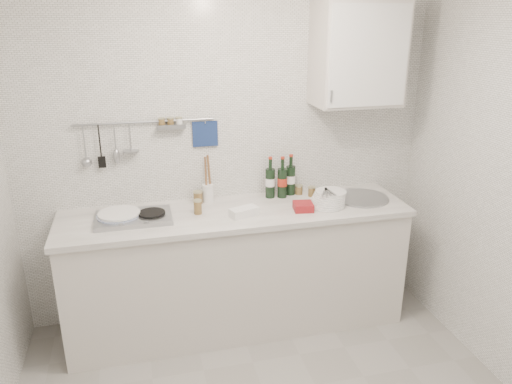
# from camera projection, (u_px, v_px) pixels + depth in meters

# --- Properties ---
(back_wall) EXTENTS (3.00, 0.02, 2.50)m
(back_wall) POSITION_uv_depth(u_px,v_px,m) (227.00, 154.00, 3.65)
(back_wall) COLOR silver
(back_wall) RESTS_ON floor
(counter) EXTENTS (2.44, 0.64, 0.96)m
(counter) POSITION_uv_depth(u_px,v_px,m) (238.00, 271.00, 3.66)
(counter) COLOR beige
(counter) RESTS_ON floor
(wall_rail) EXTENTS (0.98, 0.09, 0.34)m
(wall_rail) POSITION_uv_depth(u_px,v_px,m) (142.00, 136.00, 3.42)
(wall_rail) COLOR #93969B
(wall_rail) RESTS_ON back_wall
(wall_cabinet) EXTENTS (0.60, 0.38, 0.70)m
(wall_cabinet) POSITION_uv_depth(u_px,v_px,m) (358.00, 54.00, 3.45)
(wall_cabinet) COLOR beige
(wall_cabinet) RESTS_ON back_wall
(plate_stack_hob) EXTENTS (0.30, 0.30, 0.05)m
(plate_stack_hob) POSITION_uv_depth(u_px,v_px,m) (118.00, 217.00, 3.31)
(plate_stack_hob) COLOR #445B9A
(plate_stack_hob) RESTS_ON counter
(plate_stack_sink) EXTENTS (0.28, 0.27, 0.11)m
(plate_stack_sink) POSITION_uv_depth(u_px,v_px,m) (329.00, 199.00, 3.57)
(plate_stack_sink) COLOR white
(plate_stack_sink) RESTS_ON counter
(wine_bottles) EXTENTS (0.24, 0.12, 0.31)m
(wine_bottles) POSITION_uv_depth(u_px,v_px,m) (281.00, 176.00, 3.70)
(wine_bottles) COLOR black
(wine_bottles) RESTS_ON counter
(butter_dish) EXTENTS (0.21, 0.15, 0.06)m
(butter_dish) POSITION_uv_depth(u_px,v_px,m) (244.00, 212.00, 3.38)
(butter_dish) COLOR white
(butter_dish) RESTS_ON counter
(strawberry_punnet) EXTENTS (0.15, 0.15, 0.05)m
(strawberry_punnet) POSITION_uv_depth(u_px,v_px,m) (303.00, 207.00, 3.48)
(strawberry_punnet) COLOR maroon
(strawberry_punnet) RESTS_ON counter
(utensil_crock) EXTENTS (0.09, 0.09, 0.36)m
(utensil_crock) POSITION_uv_depth(u_px,v_px,m) (208.00, 191.00, 3.62)
(utensil_crock) COLOR white
(utensil_crock) RESTS_ON counter
(jar_a) EXTENTS (0.07, 0.07, 0.09)m
(jar_a) POSITION_uv_depth(u_px,v_px,m) (198.00, 197.00, 3.60)
(jar_a) COLOR brown
(jar_a) RESTS_ON counter
(jar_b) EXTENTS (0.06, 0.06, 0.07)m
(jar_b) POSITION_uv_depth(u_px,v_px,m) (299.00, 189.00, 3.78)
(jar_b) COLOR brown
(jar_b) RESTS_ON counter
(jar_c) EXTENTS (0.06, 0.06, 0.08)m
(jar_c) POSITION_uv_depth(u_px,v_px,m) (312.00, 191.00, 3.74)
(jar_c) COLOR brown
(jar_c) RESTS_ON counter
(jar_d) EXTENTS (0.06, 0.06, 0.10)m
(jar_d) POSITION_uv_depth(u_px,v_px,m) (198.00, 207.00, 3.41)
(jar_d) COLOR brown
(jar_d) RESTS_ON counter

